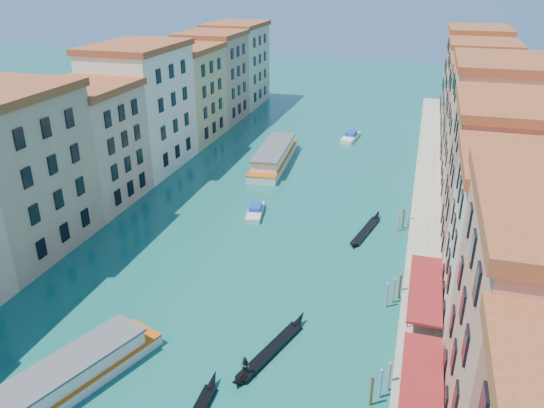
{
  "coord_description": "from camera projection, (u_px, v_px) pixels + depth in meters",
  "views": [
    {
      "loc": [
        19.82,
        -8.26,
        32.19
      ],
      "look_at": [
        3.12,
        49.88,
        5.14
      ],
      "focal_mm": 35.0,
      "sensor_mm": 36.0,
      "label": 1
    }
  ],
  "objects": [
    {
      "name": "vaporetto_far",
      "position": [
        274.0,
        155.0,
        94.72
      ],
      "size": [
        6.38,
        21.87,
        3.21
      ],
      "rotation": [
        0.0,
        0.0,
        0.07
      ],
      "color": "silver",
      "rests_on": "ground"
    },
    {
      "name": "motorboat_far",
      "position": [
        350.0,
        136.0,
        108.28
      ],
      "size": [
        3.13,
        7.6,
        1.53
      ],
      "rotation": [
        0.0,
        0.0,
        -0.11
      ],
      "color": "white",
      "rests_on": "ground"
    },
    {
      "name": "motorboat_mid",
      "position": [
        255.0,
        211.0,
        75.38
      ],
      "size": [
        3.1,
        6.62,
        1.32
      ],
      "rotation": [
        0.0,
        0.0,
        0.18
      ],
      "color": "silver",
      "rests_on": "ground"
    },
    {
      "name": "left_bank_palazzos",
      "position": [
        123.0,
        121.0,
        84.72
      ],
      "size": [
        12.8,
        128.4,
        21.0
      ],
      "color": "#C8AD89",
      "rests_on": "ground"
    },
    {
      "name": "gondola_far",
      "position": [
        366.0,
        229.0,
        70.44
      ],
      "size": [
        3.33,
        11.41,
        1.63
      ],
      "rotation": [
        0.0,
        0.0,
        -0.22
      ],
      "color": "black",
      "rests_on": "ground"
    },
    {
      "name": "quay",
      "position": [
        426.0,
        207.0,
        76.67
      ],
      "size": [
        4.0,
        140.0,
        1.0
      ],
      "primitive_type": "cube",
      "color": "gray",
      "rests_on": "ground"
    },
    {
      "name": "mooring_poles_right",
      "position": [
        383.0,
        362.0,
        45.31
      ],
      "size": [
        1.44,
        54.24,
        3.2
      ],
      "color": "#51361B",
      "rests_on": "ground"
    },
    {
      "name": "vaporetto_near",
      "position": [
        64.0,
        379.0,
        43.63
      ],
      "size": [
        9.99,
        18.08,
        2.64
      ],
      "rotation": [
        0.0,
        0.0,
        -0.36
      ],
      "color": "silver",
      "rests_on": "ground"
    },
    {
      "name": "restaurant_awnings",
      "position": [
        421.0,
        404.0,
        38.75
      ],
      "size": [
        3.2,
        44.55,
        3.12
      ],
      "color": "maroon",
      "rests_on": "ground"
    },
    {
      "name": "gondola_right",
      "position": [
        269.0,
        350.0,
        48.02
      ],
      "size": [
        4.6,
        11.84,
        2.43
      ],
      "rotation": [
        0.0,
        0.0,
        -0.31
      ],
      "color": "black",
      "rests_on": "ground"
    },
    {
      "name": "right_bank_palazzos",
      "position": [
        496.0,
        151.0,
        70.88
      ],
      "size": [
        12.8,
        128.4,
        21.0
      ],
      "color": "#A14F3B",
      "rests_on": "ground"
    }
  ]
}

